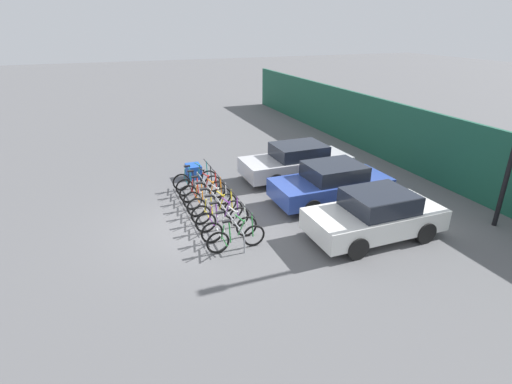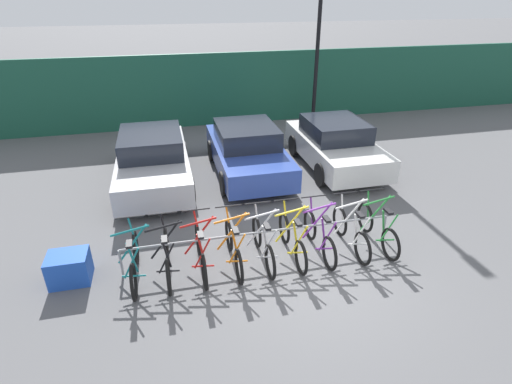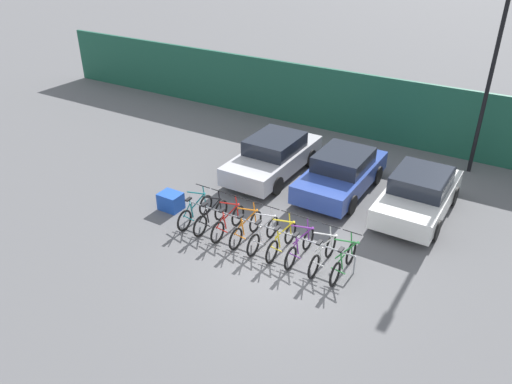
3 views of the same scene
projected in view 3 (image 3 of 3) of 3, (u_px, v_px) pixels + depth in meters
The scene contains 17 objects.
ground_plane at pixel (277, 264), 13.40m from camera, with size 120.00×120.00×0.00m, color #59595B.
hoarding_wall at pixel (395, 112), 19.82m from camera, with size 36.00×0.16×2.66m, color #19513D.
bike_rack at pixel (266, 228), 13.99m from camera, with size 5.34×0.04×0.57m.
bicycle_teal at pixel (195, 211), 15.04m from camera, with size 0.68×1.71×1.05m.
bicycle_black at pixel (211, 217), 14.77m from camera, with size 0.68×1.71×1.05m.
bicycle_red at pixel (228, 222), 14.49m from camera, with size 0.68×1.71×1.05m.
bicycle_orange at pixel (246, 229), 14.21m from camera, with size 0.68×1.71×1.05m.
bicycle_silver at pixel (263, 234), 13.95m from camera, with size 0.68×1.71×1.05m.
bicycle_yellow at pixel (281, 241), 13.68m from camera, with size 0.68×1.71×1.05m.
bicycle_purple at pixel (300, 247), 13.42m from camera, with size 0.68×1.71×1.05m.
bicycle_white at pixel (323, 255), 13.12m from camera, with size 0.68×1.71×1.05m.
bicycle_green at pixel (343, 262), 12.85m from camera, with size 0.68×1.71×1.05m.
car_silver at pixel (274, 156), 17.75m from camera, with size 1.91×4.36×1.40m.
car_blue at pixel (342, 173), 16.60m from camera, with size 1.91×4.09×1.40m.
car_white at pixel (419, 194), 15.33m from camera, with size 1.91×3.97×1.40m.
lamp_post at pixel (495, 55), 16.19m from camera, with size 0.24×0.44×7.68m.
cargo_crate at pixel (171, 201), 15.77m from camera, with size 0.70×0.56×0.55m, color blue.
Camera 3 is at (5.14, -9.47, 8.21)m, focal length 35.00 mm.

